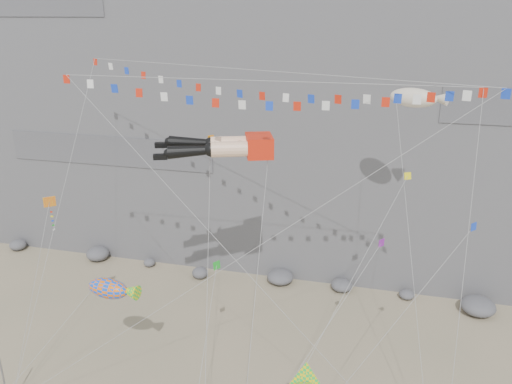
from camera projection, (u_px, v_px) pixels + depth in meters
cliff at (311, 14)px, 54.42m from camera, size 80.00×28.00×50.00m
talus_boulders at (280, 277)px, 49.02m from camera, size 60.00×3.00×1.20m
anchor_pole_left at (4, 383)px, 32.91m from camera, size 0.12×0.12×4.18m
legs_kite at (227, 147)px, 33.84m from camera, size 9.28×15.95×22.04m
flag_banner_upper at (250, 70)px, 33.38m from camera, size 29.60×16.24×27.89m
flag_banner_lower at (256, 81)px, 29.44m from camera, size 25.19×6.64×25.43m
harlequin_kite at (49, 203)px, 33.70m from camera, size 2.42×5.93×14.13m
fish_windsock at (108, 289)px, 32.92m from camera, size 9.23×5.42×11.57m
delta_kite at (305, 380)px, 26.32m from camera, size 4.35×5.42×9.07m
blimp_windsock at (413, 98)px, 34.66m from camera, size 4.73×13.39×22.97m
small_kite_a at (210, 147)px, 34.59m from camera, size 3.82×12.93×21.12m
small_kite_b at (379, 247)px, 31.47m from camera, size 8.42×11.19×17.32m
small_kite_c at (216, 268)px, 33.09m from camera, size 1.85×11.28×14.09m
small_kite_d at (404, 183)px, 32.52m from camera, size 8.57×13.27×21.19m
small_kite_e at (468, 234)px, 27.34m from camera, size 10.67×7.23×18.51m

